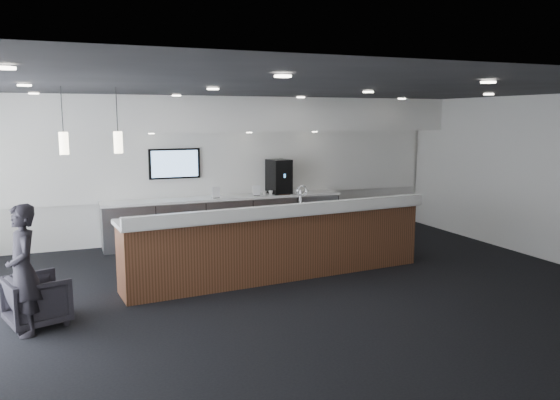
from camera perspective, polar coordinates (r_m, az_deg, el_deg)
name	(u,v)px	position (r m, az deg, el deg)	size (l,w,h in m)	color
ground	(294,291)	(8.32, 1.49, -9.53)	(10.00, 10.00, 0.00)	black
ceiling	(295,88)	(7.91, 1.58, 11.58)	(10.00, 8.00, 0.02)	black
back_wall	(221,169)	(11.74, -6.22, 3.26)	(10.00, 0.02, 3.00)	silver
right_wall	(550,179)	(10.95, 26.34, 2.02)	(0.02, 8.00, 3.00)	silver
soffit_bulkhead	(226,114)	(11.25, -5.70, 8.90)	(10.00, 0.90, 0.70)	white
alcove_panel	(221,164)	(11.70, -6.19, 3.73)	(9.80, 0.06, 1.40)	white
back_credenza	(226,219)	(11.53, -5.66, -1.96)	(5.06, 0.66, 0.95)	gray
wall_tv	(175,164)	(11.40, -10.96, 3.75)	(1.05, 0.08, 0.62)	black
pendant_left	(117,142)	(8.10, -16.68, 5.85)	(0.12, 0.12, 0.30)	#FFEFC6
pendant_right	(64,143)	(8.06, -21.66, 5.59)	(0.12, 0.12, 0.30)	#FFEFC6
ceiling_can_lights	(295,91)	(7.91, 1.58, 11.37)	(7.00, 5.00, 0.02)	white
service_counter	(279,242)	(8.90, -0.08, -4.46)	(5.19, 1.27, 1.49)	#492D18
coffee_machine	(279,177)	(11.83, -0.12, 2.47)	(0.49, 0.58, 0.74)	black
info_sign_left	(216,192)	(11.25, -6.70, 0.79)	(0.17, 0.02, 0.23)	white
info_sign_right	(257,191)	(11.53, -2.46, 0.99)	(0.16, 0.02, 0.22)	white
armchair	(37,300)	(7.60, -24.05, -9.55)	(0.69, 0.71, 0.64)	black
lounge_guest	(23,270)	(7.22, -25.24, -6.65)	(0.58, 0.38, 1.59)	black
cup_0	(306,191)	(11.98, 2.77, 0.97)	(0.09, 0.09, 0.09)	white
cup_1	(301,191)	(11.92, 2.16, 0.94)	(0.09, 0.09, 0.09)	white
cup_2	(295,191)	(11.87, 1.54, 0.91)	(0.09, 0.09, 0.09)	white
cup_3	(289,192)	(11.81, 0.92, 0.87)	(0.09, 0.09, 0.09)	white
cup_4	(283,192)	(11.76, 0.29, 0.84)	(0.09, 0.09, 0.09)	white
cup_5	(277,192)	(11.71, -0.34, 0.80)	(0.09, 0.09, 0.09)	white
cup_6	(271,193)	(11.66, -0.98, 0.77)	(0.09, 0.09, 0.09)	white
cup_7	(265,193)	(11.61, -1.63, 0.73)	(0.09, 0.09, 0.09)	white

